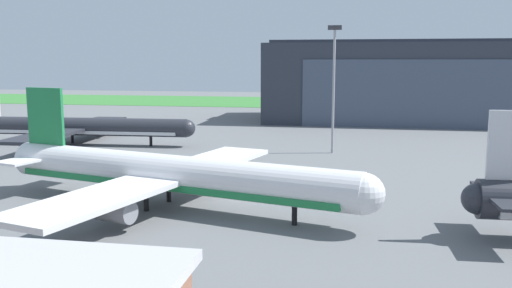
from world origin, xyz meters
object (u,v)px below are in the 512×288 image
fuel_bowser (239,155)px  ops_van (511,150)px  airliner_far_right (75,127)px  apron_light_mast (334,81)px  airliner_near_right (170,175)px  maintenance_hangar (434,82)px

fuel_bowser → ops_van: size_ratio=0.72×
airliner_far_right → apron_light_mast: bearing=-0.9°
airliner_near_right → fuel_bowser: airliner_near_right is taller
maintenance_hangar → airliner_near_right: maintenance_hangar is taller
maintenance_hangar → fuel_bowser: 79.85m
airliner_near_right → ops_van: 63.07m
maintenance_hangar → apron_light_mast: (-24.55, -57.46, 2.36)m
fuel_bowser → apron_light_mast: bearing=38.2°
maintenance_hangar → ops_van: bearing=-84.0°
airliner_near_right → maintenance_hangar: bearing=67.4°
ops_van → airliner_near_right: bearing=-137.9°
maintenance_hangar → airliner_far_right: 94.08m
maintenance_hangar → airliner_near_right: bearing=-112.6°
airliner_far_right → airliner_near_right: airliner_near_right is taller
apron_light_mast → airliner_near_right: bearing=-111.9°
airliner_near_right → fuel_bowser: bearing=86.7°
maintenance_hangar → fuel_bowser: (-39.15, -68.95, -9.39)m
maintenance_hangar → apron_light_mast: 62.53m
airliner_far_right → airliner_near_right: (33.92, -41.37, 0.34)m
fuel_bowser → apron_light_mast: 21.98m
airliner_near_right → fuel_bowser: (1.68, 29.10, -2.64)m
fuel_bowser → apron_light_mast: size_ratio=0.17×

